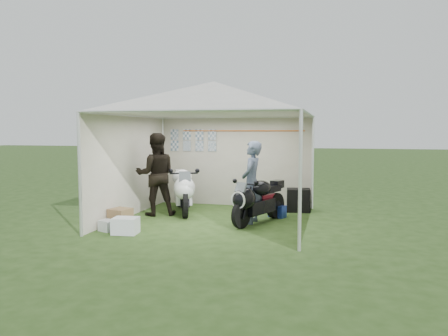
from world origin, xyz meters
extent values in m
plane|color=#274215|center=(0.00, 0.00, 0.00)|extent=(80.00, 80.00, 0.00)
cylinder|color=silver|center=(-2.00, -2.00, 1.15)|extent=(0.06, 0.06, 2.30)
cylinder|color=silver|center=(2.00, -2.00, 1.15)|extent=(0.06, 0.06, 2.30)
cylinder|color=silver|center=(-2.00, 2.00, 1.15)|extent=(0.06, 0.06, 2.30)
cylinder|color=silver|center=(2.00, 2.00, 1.15)|extent=(0.06, 0.06, 2.30)
cube|color=beige|center=(0.00, 2.00, 1.15)|extent=(4.00, 0.02, 2.30)
cube|color=beige|center=(-2.00, 0.00, 1.15)|extent=(0.02, 4.00, 2.30)
cube|color=beige|center=(2.00, 0.00, 1.15)|extent=(0.02, 4.00, 2.30)
pyramid|color=silver|center=(0.00, 0.00, 2.65)|extent=(5.66, 5.66, 0.70)
cube|color=#99A5B7|center=(-1.65, 1.98, 1.85)|extent=(0.22, 0.02, 0.28)
cube|color=#99A5B7|center=(-1.30, 1.98, 1.85)|extent=(0.22, 0.02, 0.28)
cube|color=#99A5B7|center=(-0.95, 1.98, 1.85)|extent=(0.22, 0.01, 0.28)
cube|color=#99A5B7|center=(-0.60, 1.98, 1.85)|extent=(0.22, 0.01, 0.28)
cube|color=#99A5B7|center=(-1.65, 1.98, 1.55)|extent=(0.22, 0.02, 0.28)
cube|color=#99A5B7|center=(-1.30, 1.98, 1.55)|extent=(0.22, 0.01, 0.28)
cube|color=#99A5B7|center=(-0.95, 1.98, 1.55)|extent=(0.22, 0.02, 0.28)
cube|color=#99A5B7|center=(-0.60, 1.98, 1.55)|extent=(0.22, 0.01, 0.28)
cylinder|color=#D8590C|center=(0.20, 1.97, 1.95)|extent=(3.20, 0.02, 0.02)
cylinder|color=black|center=(-0.70, 0.08, 0.32)|extent=(0.36, 0.63, 0.64)
cylinder|color=black|center=(-1.30, 1.45, 0.32)|extent=(0.40, 0.65, 0.64)
cube|color=white|center=(-0.98, 0.72, 0.41)|extent=(0.74, 1.08, 0.32)
ellipsoid|color=white|center=(-0.74, 0.18, 0.66)|extent=(0.70, 0.78, 0.53)
ellipsoid|color=white|center=(-1.02, 0.81, 0.83)|extent=(0.70, 0.79, 0.38)
cube|color=black|center=(-1.19, 1.21, 0.77)|extent=(0.51, 0.70, 0.15)
cube|color=white|center=(-1.34, 1.53, 0.86)|extent=(0.34, 0.39, 0.19)
cube|color=black|center=(-1.15, 1.11, 0.59)|extent=(0.33, 0.58, 0.11)
cube|color=#3F474C|center=(-0.69, 0.06, 0.94)|extent=(0.30, 0.24, 0.23)
cylinder|color=black|center=(0.74, -0.62, 0.28)|extent=(0.31, 0.56, 0.57)
cylinder|color=black|center=(1.26, 0.60, 0.28)|extent=(0.35, 0.58, 0.57)
cube|color=black|center=(0.98, -0.05, 0.36)|extent=(0.65, 0.95, 0.28)
ellipsoid|color=black|center=(0.78, -0.53, 0.59)|extent=(0.61, 0.69, 0.47)
ellipsoid|color=black|center=(1.02, 0.03, 0.74)|extent=(0.61, 0.70, 0.33)
cube|color=black|center=(1.17, 0.38, 0.68)|extent=(0.45, 0.62, 0.13)
cube|color=black|center=(1.29, 0.67, 0.76)|extent=(0.30, 0.34, 0.17)
cube|color=maroon|center=(1.13, 0.29, 0.52)|extent=(0.29, 0.52, 0.09)
cube|color=#3F474C|center=(0.73, -0.64, 0.83)|extent=(0.26, 0.21, 0.20)
cylinder|color=white|center=(0.70, -0.73, 0.59)|extent=(0.32, 0.15, 0.34)
cube|color=#2642B9|center=(1.30, 0.69, 0.14)|extent=(0.42, 0.35, 0.27)
imported|color=black|center=(-1.46, 0.24, 0.95)|extent=(1.14, 1.04, 1.90)
imported|color=slate|center=(0.85, -0.07, 0.87)|extent=(0.45, 0.66, 1.74)
cube|color=black|center=(1.70, 1.52, 0.28)|extent=(0.60, 0.50, 0.55)
cube|color=white|center=(-1.30, -1.61, 0.15)|extent=(0.50, 0.41, 0.31)
cube|color=brown|center=(-1.75, -0.95, 0.17)|extent=(0.47, 0.47, 0.35)
cube|color=#B2B7BB|center=(-1.75, -1.49, 0.11)|extent=(0.36, 0.33, 0.21)
camera|label=1|loc=(2.53, -9.06, 1.96)|focal=35.00mm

